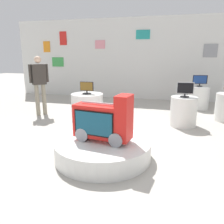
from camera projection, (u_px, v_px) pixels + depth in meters
name	position (u px, v px, depth m)	size (l,w,h in m)	color
ground_plane	(112.00, 150.00, 4.31)	(30.00, 30.00, 0.00)	#B2ADA3
back_wall_display	(147.00, 59.00, 8.90)	(11.37, 0.13, 3.18)	silver
main_display_pedestal	(103.00, 149.00, 3.95)	(1.67, 1.67, 0.32)	silver
novelty_firetruck_tv	(104.00, 122.00, 3.81)	(1.02, 0.53, 0.83)	gray
display_pedestal_left_rear	(87.00, 107.00, 6.14)	(0.86, 0.86, 0.74)	silver
tv_on_left_rear	(87.00, 88.00, 6.00)	(0.37, 0.23, 0.33)	black
display_pedestal_center_rear	(198.00, 97.00, 7.54)	(0.68, 0.68, 0.74)	silver
tv_on_center_rear	(200.00, 80.00, 7.40)	(0.46, 0.18, 0.37)	black
display_pedestal_right_rear	(183.00, 111.00, 5.70)	(0.66, 0.66, 0.74)	silver
tv_on_right_rear	(185.00, 89.00, 5.55)	(0.41, 0.22, 0.37)	black
shopper_browsing_near_truck	(39.00, 81.00, 6.58)	(0.41, 0.42, 1.73)	gray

